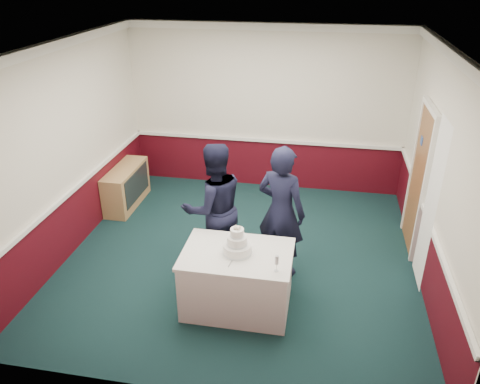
% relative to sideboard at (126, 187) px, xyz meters
% --- Properties ---
extents(ground, '(5.00, 5.00, 0.00)m').
position_rel_sideboard_xyz_m(ground, '(2.28, -1.24, -0.35)').
color(ground, '#142B31').
rests_on(ground, ground).
extents(room_shell, '(5.00, 5.00, 3.00)m').
position_rel_sideboard_xyz_m(room_shell, '(2.36, -0.63, 1.62)').
color(room_shell, silver).
rests_on(room_shell, ground).
extents(sideboard, '(0.41, 1.20, 0.70)m').
position_rel_sideboard_xyz_m(sideboard, '(0.00, 0.00, 0.00)').
color(sideboard, '#AB8353').
rests_on(sideboard, ground).
extents(cake_table, '(1.32, 0.92, 0.79)m').
position_rel_sideboard_xyz_m(cake_table, '(2.43, -2.34, 0.05)').
color(cake_table, white).
rests_on(cake_table, ground).
extents(wedding_cake, '(0.35, 0.35, 0.36)m').
position_rel_sideboard_xyz_m(wedding_cake, '(2.43, -2.34, 0.55)').
color(wedding_cake, white).
rests_on(wedding_cake, cake_table).
extents(cake_knife, '(0.04, 0.22, 0.00)m').
position_rel_sideboard_xyz_m(cake_knife, '(2.40, -2.54, 0.44)').
color(cake_knife, silver).
rests_on(cake_knife, cake_table).
extents(champagne_flute, '(0.05, 0.05, 0.21)m').
position_rel_sideboard_xyz_m(champagne_flute, '(2.93, -2.62, 0.58)').
color(champagne_flute, silver).
rests_on(champagne_flute, cake_table).
extents(person_man, '(1.13, 1.07, 1.84)m').
position_rel_sideboard_xyz_m(person_man, '(1.95, -1.52, 0.57)').
color(person_man, black).
rests_on(person_man, ground).
extents(person_woman, '(0.79, 0.66, 1.86)m').
position_rel_sideboard_xyz_m(person_woman, '(2.86, -1.49, 0.58)').
color(person_woman, black).
rests_on(person_woman, ground).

